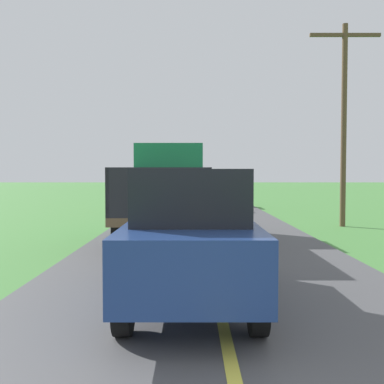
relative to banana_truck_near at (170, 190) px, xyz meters
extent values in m
cube|color=#2D2D30|center=(-0.01, -0.80, -0.78)|extent=(0.90, 5.51, 0.24)
cube|color=brown|center=(-0.01, -0.80, -0.58)|extent=(2.30, 5.80, 0.20)
cube|color=#197A4C|center=(-0.01, 1.15, 0.47)|extent=(2.10, 1.90, 1.90)
cube|color=black|center=(-0.01, 2.10, 0.80)|extent=(1.78, 0.02, 0.76)
cube|color=#232328|center=(-1.12, -1.78, 0.07)|extent=(0.08, 3.85, 1.10)
cube|color=#232328|center=(1.10, -1.78, 0.07)|extent=(0.08, 3.85, 1.10)
cube|color=#232328|center=(-0.01, -3.66, 0.07)|extent=(2.30, 0.08, 1.10)
cube|color=#232328|center=(-0.01, 0.11, 0.07)|extent=(2.30, 0.08, 1.10)
cylinder|color=black|center=(-1.06, 0.99, -0.88)|extent=(0.28, 1.00, 1.00)
cylinder|color=black|center=(1.04, 0.99, -0.88)|extent=(0.28, 1.00, 1.00)
cylinder|color=black|center=(-1.06, -2.40, -0.88)|extent=(0.28, 1.00, 1.00)
cylinder|color=black|center=(1.04, -2.40, -0.88)|extent=(0.28, 1.00, 1.00)
ellipsoid|color=#7AB42E|center=(0.69, -1.63, 0.00)|extent=(0.57, 0.56, 0.43)
ellipsoid|color=#84AB21|center=(0.54, -1.52, -0.01)|extent=(0.50, 0.50, 0.44)
ellipsoid|color=#7DB62C|center=(-0.64, -1.45, -0.28)|extent=(0.41, 0.48, 0.48)
ellipsoid|color=#7DC12E|center=(-0.45, -1.53, -0.31)|extent=(0.55, 0.63, 0.48)
ellipsoid|color=#7ABA34|center=(-0.19, -2.76, -0.34)|extent=(0.48, 0.44, 0.37)
ellipsoid|color=#82B030|center=(0.55, -1.91, 0.36)|extent=(0.44, 0.48, 0.38)
ellipsoid|color=#74BE22|center=(0.08, -2.91, -0.02)|extent=(0.53, 0.65, 0.39)
ellipsoid|color=#88B725|center=(0.00, -0.70, -0.32)|extent=(0.41, 0.49, 0.48)
ellipsoid|color=#79AE35|center=(0.72, -1.71, -0.32)|extent=(0.41, 0.53, 0.46)
ellipsoid|color=#83AE2B|center=(-0.27, -2.41, -0.01)|extent=(0.51, 0.62, 0.44)
ellipsoid|color=#71A926|center=(0.69, -3.34, -0.33)|extent=(0.51, 0.50, 0.47)
ellipsoid|color=#88C233|center=(-0.67, -1.67, 0.02)|extent=(0.44, 0.46, 0.37)
ellipsoid|color=#76BE2E|center=(-0.39, -2.36, 0.34)|extent=(0.44, 0.56, 0.51)
cube|color=#2D2D30|center=(0.15, 12.35, -0.78)|extent=(0.90, 5.51, 0.24)
cube|color=brown|center=(0.15, 12.35, -0.58)|extent=(2.30, 5.80, 0.20)
cube|color=silver|center=(0.15, 14.30, 0.47)|extent=(2.10, 1.90, 1.90)
cube|color=black|center=(0.15, 15.26, 0.80)|extent=(1.78, 0.02, 0.76)
cube|color=brown|center=(-0.96, 11.38, 0.07)|extent=(0.08, 3.85, 1.10)
cube|color=brown|center=(1.26, 11.38, 0.07)|extent=(0.08, 3.85, 1.10)
cube|color=brown|center=(0.15, 9.49, 0.07)|extent=(2.30, 0.08, 1.10)
cube|color=brown|center=(0.15, 13.26, 0.07)|extent=(2.30, 0.08, 1.10)
cylinder|color=black|center=(-0.90, 14.15, -0.88)|extent=(0.28, 1.00, 1.00)
cylinder|color=black|center=(1.20, 14.15, -0.88)|extent=(0.28, 1.00, 1.00)
cylinder|color=black|center=(-0.90, 10.76, -0.88)|extent=(0.28, 1.00, 1.00)
cylinder|color=black|center=(1.20, 10.76, -0.88)|extent=(0.28, 1.00, 1.00)
ellipsoid|color=#79B930|center=(-0.42, 11.45, 0.33)|extent=(0.49, 0.52, 0.48)
ellipsoid|color=#7FB933|center=(0.67, 11.51, 0.02)|extent=(0.56, 0.61, 0.44)
ellipsoid|color=#86B12C|center=(0.95, 10.93, 0.00)|extent=(0.58, 0.53, 0.48)
ellipsoid|color=#7AAC21|center=(0.76, 11.14, 0.36)|extent=(0.54, 0.65, 0.38)
ellipsoid|color=#78AC23|center=(0.39, 10.58, 0.05)|extent=(0.49, 0.50, 0.51)
ellipsoid|color=#74BA30|center=(-0.31, 10.74, -0.33)|extent=(0.53, 0.49, 0.45)
ellipsoid|color=#86BA2A|center=(0.41, 9.77, -0.33)|extent=(0.43, 0.52, 0.43)
ellipsoid|color=#72BE31|center=(0.99, 9.83, 0.04)|extent=(0.42, 0.38, 0.41)
ellipsoid|color=#7FBC28|center=(0.20, 12.76, -0.34)|extent=(0.42, 0.52, 0.40)
ellipsoid|color=#77B532|center=(-0.08, 12.07, 0.35)|extent=(0.46, 0.46, 0.42)
ellipsoid|color=#83AD32|center=(0.81, 11.34, 0.31)|extent=(0.49, 0.55, 0.40)
ellipsoid|color=#85AB31|center=(0.02, 11.05, 0.02)|extent=(0.52, 0.54, 0.40)
ellipsoid|color=#74BD37|center=(-0.64, 9.82, -0.28)|extent=(0.46, 0.57, 0.47)
ellipsoid|color=#73BB37|center=(-0.68, 10.23, 0.02)|extent=(0.58, 0.54, 0.43)
cylinder|color=brown|center=(6.28, 3.02, 2.23)|extent=(0.20, 0.20, 7.39)
cube|color=brown|center=(6.28, 3.02, 5.52)|extent=(2.57, 0.12, 0.12)
cube|color=navy|center=(0.70, -6.90, -0.57)|extent=(1.70, 4.10, 0.80)
cube|color=black|center=(0.70, -7.10, 0.18)|extent=(1.44, 2.05, 0.70)
cylinder|color=black|center=(-0.07, -5.63, -1.06)|extent=(0.20, 0.64, 0.64)
cylinder|color=black|center=(1.47, -5.63, -1.06)|extent=(0.20, 0.64, 0.64)
cylinder|color=black|center=(-0.07, -8.17, -1.06)|extent=(0.20, 0.64, 0.64)
cylinder|color=black|center=(1.47, -8.17, -1.06)|extent=(0.20, 0.64, 0.64)
camera|label=1|loc=(0.72, -13.15, 0.47)|focal=41.13mm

